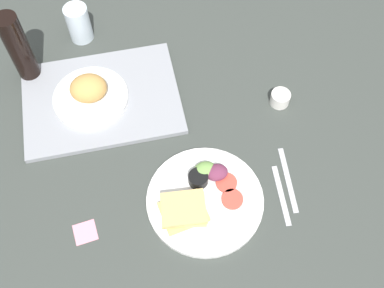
% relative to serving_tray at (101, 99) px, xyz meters
% --- Properties ---
extents(ground_plane, '(1.90, 1.50, 0.03)m').
position_rel_serving_tray_xyz_m(ground_plane, '(0.21, -0.25, -0.02)').
color(ground_plane, '#383D38').
extents(serving_tray, '(0.46, 0.34, 0.02)m').
position_rel_serving_tray_xyz_m(serving_tray, '(0.00, 0.00, 0.00)').
color(serving_tray, gray).
rests_on(serving_tray, ground_plane).
extents(bread_plate_near, '(0.22, 0.22, 0.09)m').
position_rel_serving_tray_xyz_m(bread_plate_near, '(-0.03, 0.00, 0.04)').
color(bread_plate_near, white).
rests_on(bread_plate_near, serving_tray).
extents(plate_with_salad, '(0.30, 0.30, 0.05)m').
position_rel_serving_tray_xyz_m(plate_with_salad, '(0.23, -0.36, 0.01)').
color(plate_with_salad, white).
rests_on(plate_with_salad, ground_plane).
extents(drinking_glass, '(0.07, 0.07, 0.12)m').
position_rel_serving_tray_xyz_m(drinking_glass, '(-0.04, 0.26, 0.05)').
color(drinking_glass, silver).
rests_on(drinking_glass, ground_plane).
extents(soda_bottle, '(0.06, 0.06, 0.24)m').
position_rel_serving_tray_xyz_m(soda_bottle, '(-0.20, 0.13, 0.11)').
color(soda_bottle, black).
rests_on(soda_bottle, ground_plane).
extents(espresso_cup, '(0.06, 0.06, 0.04)m').
position_rel_serving_tray_xyz_m(espresso_cup, '(0.51, -0.10, 0.01)').
color(espresso_cup, silver).
rests_on(espresso_cup, ground_plane).
extents(fork, '(0.02, 0.17, 0.01)m').
position_rel_serving_tray_xyz_m(fork, '(0.43, -0.39, -0.01)').
color(fork, '#B7B7BC').
rests_on(fork, ground_plane).
extents(knife, '(0.03, 0.19, 0.01)m').
position_rel_serving_tray_xyz_m(knife, '(0.46, -0.35, -0.01)').
color(knife, '#B7B7BC').
rests_on(knife, ground_plane).
extents(sticky_note, '(0.06, 0.06, 0.00)m').
position_rel_serving_tray_xyz_m(sticky_note, '(-0.08, -0.40, -0.01)').
color(sticky_note, pink).
rests_on(sticky_note, ground_plane).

